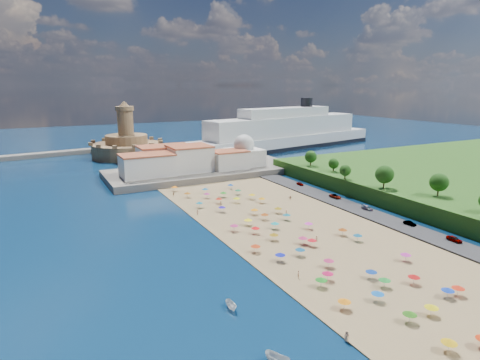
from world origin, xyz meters
TOP-DOWN VIEW (x-y plane):
  - ground at (0.00, 0.00)m, footprint 700.00×700.00m
  - terrace at (10.00, 73.00)m, footprint 90.00×36.00m
  - jetty at (-12.00, 108.00)m, footprint 18.00×70.00m
  - waterfront_buildings at (-3.05, 73.64)m, footprint 57.00×29.00m
  - domed_building at (30.00, 71.00)m, footprint 16.00×16.00m
  - fortress at (-12.00, 138.00)m, footprint 40.00×40.00m
  - cruise_ship at (88.91, 123.75)m, footprint 151.58×49.71m
  - beach_parasols at (-0.64, -11.20)m, footprint 31.64×118.35m
  - beachgoers at (-2.69, 5.66)m, footprint 40.27×98.41m
  - moored_boats at (-30.82, -48.36)m, footprint 3.36×21.14m
  - parked_cars at (36.00, -2.69)m, footprint 2.43×73.21m
  - hillside_trees at (48.93, -10.45)m, footprint 15.35×109.90m

SIDE VIEW (x-z plane):
  - ground at x=0.00m, z-range 0.00..0.00m
  - moored_boats at x=-30.82m, z-range -0.05..1.64m
  - beachgoers at x=-2.69m, z-range 0.16..2.05m
  - jetty at x=-12.00m, z-range 0.00..2.40m
  - parked_cars at x=36.00m, z-range 0.66..2.05m
  - terrace at x=10.00m, z-range 0.00..3.00m
  - beach_parasols at x=-0.64m, z-range 1.05..3.25m
  - fortress at x=-12.00m, z-range -9.52..22.88m
  - waterfront_buildings at x=-3.05m, z-range 2.38..13.38m
  - domed_building at x=30.00m, z-range 1.47..16.47m
  - cruise_ship at x=88.91m, z-range -6.69..26.11m
  - hillside_trees at x=48.93m, z-range 6.22..14.32m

